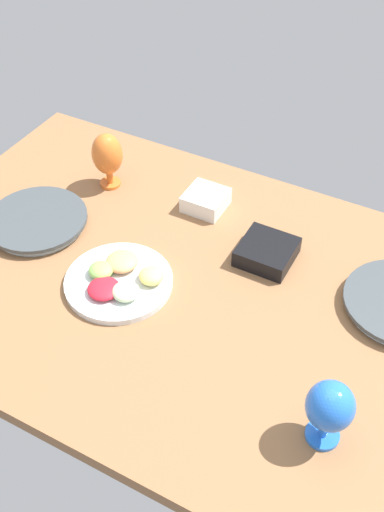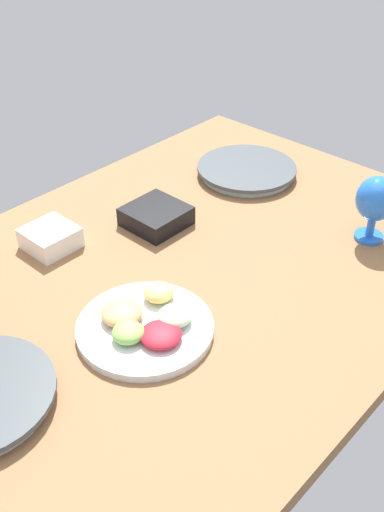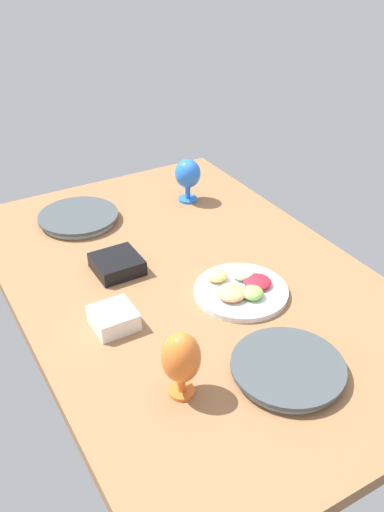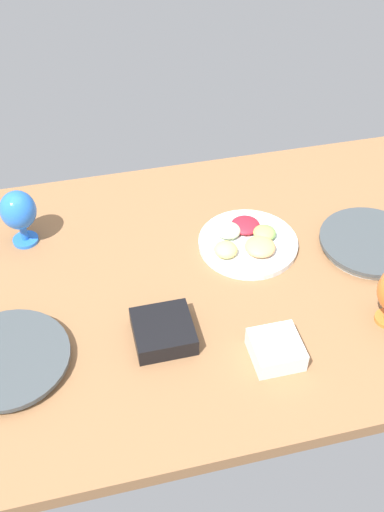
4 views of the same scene
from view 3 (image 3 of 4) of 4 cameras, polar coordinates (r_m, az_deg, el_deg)
ground_plane at (r=172.82cm, az=-0.05°, el=-2.85°), size 160.00×104.00×4.00cm
dinner_plate_left at (r=205.67cm, az=-11.59°, el=3.88°), size 28.82×28.82×2.96cm
dinner_plate_right at (r=141.10cm, az=9.86°, el=-11.33°), size 28.39×28.39×3.05cm
fruit_platter at (r=164.90cm, az=5.01°, el=-3.35°), size 27.93×27.93×5.21cm
hurricane_glass_orange at (r=128.13cm, az=-1.13°, el=-10.53°), size 9.28×9.28×17.86cm
hurricane_glass_blue at (r=212.48cm, az=-0.44°, el=8.34°), size 9.86×9.86×16.94cm
square_bowl_black at (r=175.23cm, az=-7.73°, el=-0.76°), size 14.18×14.18×4.89cm
square_bowl_white at (r=153.36cm, az=-8.06°, el=-6.26°), size 11.42×11.42×5.20cm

